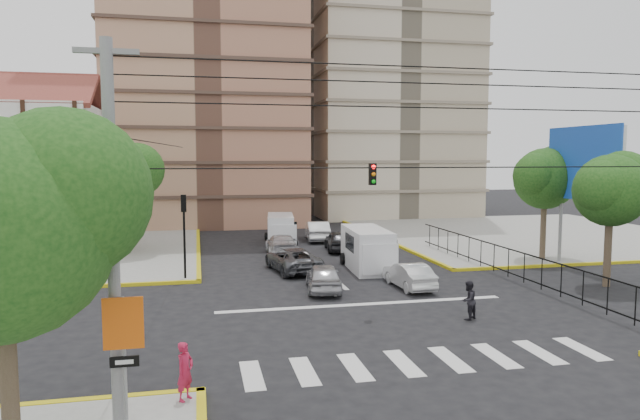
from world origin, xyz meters
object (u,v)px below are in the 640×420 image
object	(u,v)px
car_silver_front_left	(324,277)
pedestrian_crosswalk	(468,300)
district_sign	(124,336)
car_white_front_right	(409,275)
van_right_lane	(368,250)
pedestrian_sw_corner	(185,371)
traffic_light_nw	(184,222)
van_left_lane	(281,230)

from	to	relation	value
car_silver_front_left	pedestrian_crosswalk	world-z (taller)	pedestrian_crosswalk
district_sign	car_white_front_right	size ratio (longest dim) A/B	0.82
pedestrian_crosswalk	van_right_lane	bearing A→B (deg)	-116.92
pedestrian_sw_corner	car_silver_front_left	bearing A→B (deg)	8.72
van_right_lane	pedestrian_crosswalk	bearing A→B (deg)	-81.30
car_silver_front_left	pedestrian_sw_corner	distance (m)	13.39
district_sign	van_right_lane	bearing A→B (deg)	57.61
district_sign	pedestrian_crosswalk	distance (m)	14.36
pedestrian_sw_corner	district_sign	bearing A→B (deg)	177.07
car_silver_front_left	car_white_front_right	xyz separation A→B (m)	(4.28, -0.32, -0.04)
district_sign	car_white_front_right	bearing A→B (deg)	47.51
van_right_lane	car_silver_front_left	xyz separation A→B (m)	(-3.62, -4.41, -0.47)
traffic_light_nw	van_right_lane	bearing A→B (deg)	3.96
van_right_lane	van_left_lane	size ratio (longest dim) A/B	1.08
traffic_light_nw	car_silver_front_left	distance (m)	7.98
van_right_lane	car_silver_front_left	world-z (taller)	van_right_lane
van_left_lane	pedestrian_crosswalk	distance (m)	21.82
van_left_lane	car_silver_front_left	bearing A→B (deg)	-83.02
van_right_lane	car_silver_front_left	distance (m)	5.72
pedestrian_crosswalk	pedestrian_sw_corner	bearing A→B (deg)	-4.63
district_sign	van_left_lane	xyz separation A→B (m)	(7.79, 28.66, -1.41)
traffic_light_nw	district_sign	size ratio (longest dim) A/B	1.38
district_sign	pedestrian_crosswalk	xyz separation A→B (m)	(12.25, 7.31, -1.67)
van_right_lane	pedestrian_sw_corner	world-z (taller)	van_right_lane
car_white_front_right	traffic_light_nw	bearing A→B (deg)	-23.25
van_right_lane	pedestrian_crosswalk	xyz separation A→B (m)	(0.99, -10.44, -0.37)
traffic_light_nw	car_silver_front_left	bearing A→B (deg)	-29.10
car_silver_front_left	pedestrian_crosswalk	distance (m)	7.59
car_white_front_right	pedestrian_crosswalk	distance (m)	5.72
district_sign	pedestrian_sw_corner	xyz separation A→B (m)	(1.30, 1.55, -1.53)
van_right_lane	van_left_lane	world-z (taller)	van_right_lane
traffic_light_nw	pedestrian_sw_corner	distance (m)	15.64
district_sign	car_silver_front_left	world-z (taller)	district_sign
car_white_front_right	district_sign	bearing A→B (deg)	44.47
van_left_lane	car_white_front_right	size ratio (longest dim) A/B	1.28
car_silver_front_left	van_left_lane	bearing A→B (deg)	-82.02
van_right_lane	car_silver_front_left	bearing A→B (deg)	-126.08
pedestrian_sw_corner	pedestrian_crosswalk	bearing A→B (deg)	-25.27
district_sign	van_right_lane	world-z (taller)	district_sign
district_sign	car_silver_front_left	bearing A→B (deg)	60.18
car_white_front_right	pedestrian_sw_corner	bearing A→B (deg)	44.14
car_silver_front_left	pedestrian_sw_corner	bearing A→B (deg)	70.22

